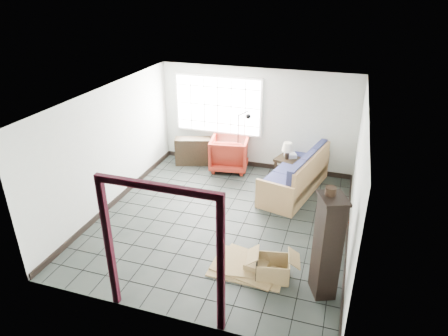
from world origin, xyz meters
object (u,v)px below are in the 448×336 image
(armchair, at_px, (230,152))
(side_table, at_px, (287,162))
(futon_sofa, at_px, (297,178))
(tall_shelf, at_px, (327,246))

(armchair, xyz_separation_m, side_table, (1.52, -0.15, -0.01))
(futon_sofa, relative_size, side_table, 3.74)
(armchair, bearing_deg, futon_sofa, 149.99)
(futon_sofa, bearing_deg, side_table, 134.24)
(futon_sofa, height_order, armchair, futon_sofa)
(armchair, xyz_separation_m, tall_shelf, (2.74, -3.91, 0.40))
(futon_sofa, height_order, side_table, futon_sofa)
(futon_sofa, distance_m, tall_shelf, 3.34)
(armchair, relative_size, tall_shelf, 0.56)
(tall_shelf, bearing_deg, side_table, 85.21)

